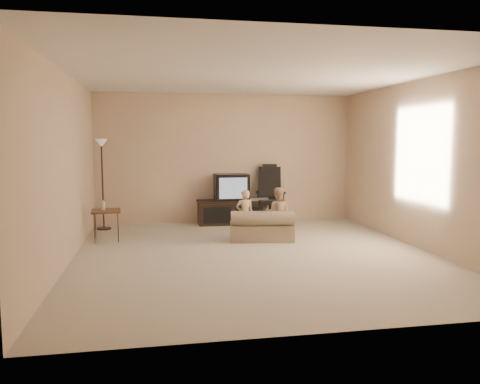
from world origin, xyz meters
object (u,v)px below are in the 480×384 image
object	(u,v)px
child_sofa	(262,228)
toddler_left	(245,214)
side_table	(106,211)
floor_lamp	(102,164)
tv_stand	(232,203)
toddler_right	(278,213)
office_chair	(270,202)

from	to	relation	value
child_sofa	toddler_left	world-z (taller)	toddler_left
side_table	child_sofa	world-z (taller)	side_table
floor_lamp	toddler_left	bearing A→B (deg)	-28.42
tv_stand	floor_lamp	distance (m)	2.51
floor_lamp	child_sofa	bearing A→B (deg)	-28.90
side_table	floor_lamp	bearing A→B (deg)	98.14
floor_lamp	toddler_left	xyz separation A→B (m)	(2.36, -1.28, -0.79)
side_table	floor_lamp	xyz separation A→B (m)	(-0.15, 1.02, 0.71)
tv_stand	side_table	bearing A→B (deg)	-151.89
floor_lamp	child_sofa	world-z (taller)	floor_lamp
toddler_left	toddler_right	size ratio (longest dim) A/B	0.96
office_chair	toddler_right	distance (m)	1.41
child_sofa	toddler_right	size ratio (longest dim) A/B	1.30
child_sofa	toddler_right	world-z (taller)	toddler_right
floor_lamp	tv_stand	bearing A→B (deg)	3.32
child_sofa	toddler_left	size ratio (longest dim) A/B	1.35
side_table	toddler_right	world-z (taller)	toddler_right
tv_stand	side_table	distance (m)	2.52
office_chair	floor_lamp	size ratio (longest dim) A/B	0.70
tv_stand	toddler_left	world-z (taller)	tv_stand
side_table	toddler_left	distance (m)	2.23
toddler_right	side_table	bearing A→B (deg)	12.43
tv_stand	child_sofa	distance (m)	1.61
toddler_left	floor_lamp	bearing A→B (deg)	-32.26
tv_stand	toddler_left	xyz separation A→B (m)	(-0.02, -1.41, 0.00)
child_sofa	toddler_left	bearing A→B (deg)	155.98
floor_lamp	child_sofa	distance (m)	3.14
tv_stand	child_sofa	bearing A→B (deg)	-80.99
office_chair	toddler_right	xyz separation A→B (m)	(-0.22, -1.40, 0.01)
floor_lamp	toddler_right	size ratio (longest dim) A/B	1.94
office_chair	side_table	world-z (taller)	office_chair
toddler_left	office_chair	bearing A→B (deg)	-123.38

